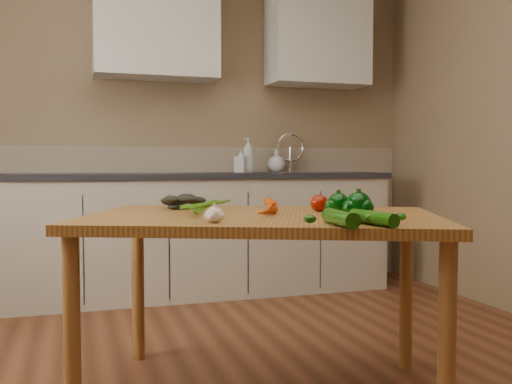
{
  "coord_description": "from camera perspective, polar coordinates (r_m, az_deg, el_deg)",
  "views": [
    {
      "loc": [
        -0.69,
        -1.96,
        0.98
      ],
      "look_at": [
        0.1,
        0.51,
        0.84
      ],
      "focal_mm": 40.0,
      "sensor_mm": 36.0,
      "label": 1
    }
  ],
  "objects": [
    {
      "name": "room",
      "position": [
        2.25,
        0.2,
        9.82
      ],
      "size": [
        4.04,
        5.04,
        2.64
      ],
      "color": "brown",
      "rests_on": "ground"
    },
    {
      "name": "counter_run",
      "position": [
        4.27,
        -5.41,
        -4.03
      ],
      "size": [
        2.84,
        0.64,
        1.14
      ],
      "color": "#B6AB98",
      "rests_on": "ground"
    },
    {
      "name": "upper_cabinets",
      "position": [
        4.54,
        -2.04,
        15.33
      ],
      "size": [
        2.15,
        0.35,
        0.7
      ],
      "color": "silver",
      "rests_on": "room"
    },
    {
      "name": "table",
      "position": [
        2.36,
        0.69,
        -4.33
      ],
      "size": [
        1.67,
        1.4,
        0.76
      ],
      "rotation": [
        0.0,
        0.0,
        -0.4
      ],
      "color": "#A76D30",
      "rests_on": "ground"
    },
    {
      "name": "soap_bottle_a",
      "position": [
        4.42,
        -0.77,
        3.71
      ],
      "size": [
        0.14,
        0.14,
        0.27
      ],
      "primitive_type": "imported",
      "rotation": [
        0.0,
        0.0,
        3.57
      ],
      "color": "silver",
      "rests_on": "counter_run"
    },
    {
      "name": "soap_bottle_b",
      "position": [
        4.37,
        -1.5,
        3.16
      ],
      "size": [
        0.12,
        0.12,
        0.18
      ],
      "primitive_type": "imported",
      "rotation": [
        0.0,
        0.0,
        5.56
      ],
      "color": "silver",
      "rests_on": "counter_run"
    },
    {
      "name": "soap_bottle_c",
      "position": [
        4.58,
        2.04,
        3.14
      ],
      "size": [
        0.16,
        0.16,
        0.18
      ],
      "primitive_type": "imported",
      "rotation": [
        0.0,
        0.0,
        4.54
      ],
      "color": "silver",
      "rests_on": "counter_run"
    },
    {
      "name": "carrot_bunch",
      "position": [
        2.39,
        -0.83,
        -1.33
      ],
      "size": [
        0.32,
        0.29,
        0.07
      ],
      "primitive_type": null,
      "rotation": [
        0.0,
        0.0,
        -0.4
      ],
      "color": "#DC4305",
      "rests_on": "table"
    },
    {
      "name": "leafy_greens",
      "position": [
        2.65,
        -7.59,
        -0.6
      ],
      "size": [
        0.2,
        0.18,
        0.1
      ],
      "primitive_type": null,
      "color": "black",
      "rests_on": "table"
    },
    {
      "name": "garlic_bulb",
      "position": [
        2.03,
        -4.18,
        -2.3
      ],
      "size": [
        0.07,
        0.07,
        0.06
      ],
      "primitive_type": "ellipsoid",
      "color": "silver",
      "rests_on": "table"
    },
    {
      "name": "pepper_a",
      "position": [
        2.3,
        8.25,
        -1.27
      ],
      "size": [
        0.09,
        0.09,
        0.09
      ],
      "primitive_type": "sphere",
      "color": "black",
      "rests_on": "table"
    },
    {
      "name": "pepper_b",
      "position": [
        2.37,
        10.25,
        -1.2
      ],
      "size": [
        0.09,
        0.09,
        0.09
      ],
      "primitive_type": "sphere",
      "color": "black",
      "rests_on": "table"
    },
    {
      "name": "pepper_c",
      "position": [
        2.19,
        10.2,
        -1.38
      ],
      "size": [
        0.1,
        0.1,
        0.1
      ],
      "primitive_type": "sphere",
      "color": "black",
      "rests_on": "table"
    },
    {
      "name": "tomato_a",
      "position": [
        2.51,
        6.34,
        -1.11
      ],
      "size": [
        0.08,
        0.08,
        0.07
      ],
      "primitive_type": "ellipsoid",
      "color": "#7E0F02",
      "rests_on": "table"
    },
    {
      "name": "tomato_b",
      "position": [
        2.54,
        9.29,
        -1.25
      ],
      "size": [
        0.06,
        0.06,
        0.06
      ],
      "primitive_type": "ellipsoid",
      "color": "#DC3F05",
      "rests_on": "table"
    },
    {
      "name": "tomato_c",
      "position": [
        2.47,
        10.0,
        -1.35
      ],
      "size": [
        0.07,
        0.07,
        0.06
      ],
      "primitive_type": "ellipsoid",
      "color": "#DC3F05",
      "rests_on": "table"
    },
    {
      "name": "zucchini_a",
      "position": [
        2.0,
        11.62,
        -2.55
      ],
      "size": [
        0.07,
        0.24,
        0.05
      ],
      "primitive_type": "cylinder",
      "rotation": [
        1.57,
        0.0,
        0.11
      ],
      "color": "#134207",
      "rests_on": "table"
    },
    {
      "name": "zucchini_b",
      "position": [
        1.95,
        8.43,
        -2.59
      ],
      "size": [
        0.07,
        0.22,
        0.05
      ],
      "primitive_type": "cylinder",
      "rotation": [
        1.57,
        0.0,
        -0.07
      ],
      "color": "#134207",
      "rests_on": "table"
    }
  ]
}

